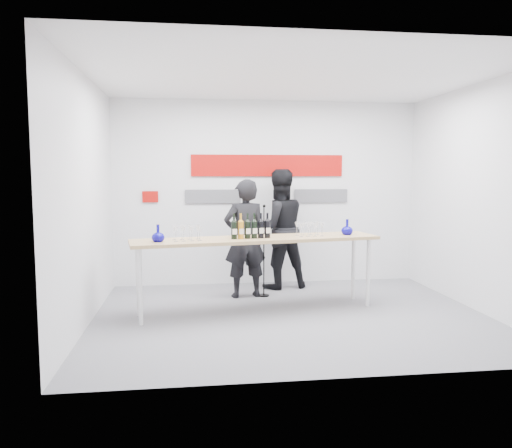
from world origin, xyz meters
name	(u,v)px	position (x,y,z in m)	size (l,w,h in m)	color
ground	(291,316)	(0.00, 0.00, 0.00)	(5.00, 5.00, 0.00)	slate
back_wall	(268,193)	(0.00, 2.00, 1.50)	(5.00, 0.04, 3.00)	silver
signage	(264,174)	(-0.06, 1.97, 1.81)	(3.38, 0.02, 0.79)	#A70B07
tasting_table	(257,243)	(-0.40, 0.30, 0.91)	(3.33, 1.16, 0.98)	tan
wine_bottles	(251,226)	(-0.49, 0.23, 1.14)	(0.53, 0.16, 0.33)	black
decanter_left	(158,233)	(-1.66, 0.06, 1.09)	(0.16, 0.16, 0.21)	#0B0786
decanter_right	(347,227)	(0.87, 0.46, 1.09)	(0.16, 0.16, 0.21)	#0B0786
glasses_left	(187,233)	(-1.31, 0.15, 1.07)	(0.39, 0.27, 0.18)	silver
glasses_right	(309,229)	(0.33, 0.41, 1.07)	(0.39, 0.27, 0.18)	silver
presenter_left	(245,239)	(-0.48, 1.07, 0.87)	(0.63, 0.42, 1.74)	black
presenter_right	(279,229)	(0.12, 1.60, 0.94)	(0.92, 0.72, 1.89)	black
mic_stand	(264,268)	(-0.20, 1.07, 0.42)	(0.16, 0.16, 1.37)	black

